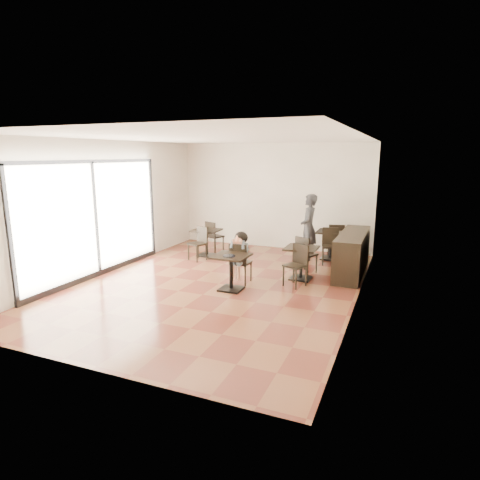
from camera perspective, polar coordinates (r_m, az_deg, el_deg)
The scene contains 23 objects.
floor at distance 9.11m, azimuth -3.03°, elevation -6.22°, with size 6.00×8.00×0.01m, color brown.
ceiling at distance 8.66m, azimuth -3.28°, elevation 14.33°, with size 6.00×8.00×0.01m, color white.
wall_back at distance 12.44m, azimuth 4.87°, elevation 6.23°, with size 6.00×0.01×3.20m, color white.
wall_front at distance 5.48m, azimuth -21.52°, elevation -2.04°, with size 6.00×0.01×3.20m, color white.
wall_left at distance 10.38m, azimuth -18.31°, elevation 4.51°, with size 0.01×8.00×3.20m, color white.
wall_right at distance 7.93m, azimuth 16.82°, elevation 2.44°, with size 0.01×8.00×3.20m, color white.
storefront_window at distance 10.02m, azimuth -19.95°, elevation 2.99°, with size 0.04×4.50×2.60m, color white.
child_table at distance 8.58m, azimuth -1.28°, elevation -4.66°, with size 0.73×0.73×0.77m, color black, non-canonical shape.
child_chair at distance 9.05m, azimuth 0.12°, elevation -3.26°, with size 0.42×0.42×0.93m, color black, non-canonical shape.
child at distance 9.02m, azimuth 0.12°, elevation -2.52°, with size 0.42×0.58×1.17m, color slate, non-canonical shape.
plate at distance 8.39m, azimuth -1.57°, elevation -2.26°, with size 0.26×0.26×0.02m, color black.
pizza_slice at distance 8.75m, azimuth -0.35°, elevation -0.10°, with size 0.27×0.21×0.06m, color #E4C97D, non-canonical shape.
adult_patron at distance 11.10m, azimuth 9.73°, elevation 1.79°, with size 0.66×0.43×1.82m, color #333338.
cafe_table_mid at distance 9.43m, azimuth 8.67°, elevation -3.28°, with size 0.72×0.72×0.76m, color black, non-canonical shape.
cafe_table_left at distance 11.51m, azimuth -4.78°, elevation -0.38°, with size 0.72×0.72×0.76m, color black, non-canonical shape.
cafe_table_back at distance 11.39m, azimuth 12.74°, elevation -0.71°, with size 0.75×0.75×0.79m, color black, non-canonical shape.
chair_mid_a at distance 9.93m, azimuth 9.45°, elevation -2.07°, with size 0.41×0.41×0.92m, color black, non-canonical shape.
chair_mid_b at distance 8.89m, azimuth 7.83°, elevation -3.68°, with size 0.41×0.41×0.92m, color black, non-canonical shape.
chair_left_a at distance 11.98m, azimuth -3.59°, elevation 0.50°, with size 0.41×0.41×0.92m, color black, non-canonical shape.
chair_left_b at distance 11.02m, azimuth -6.09°, elevation -0.56°, with size 0.41×0.41×0.92m, color black, non-canonical shape.
chair_back_a at distance 11.67m, azimuth 13.46°, elevation -0.03°, with size 0.43×0.43×0.95m, color black, non-canonical shape.
chair_back_b at distance 10.83m, azimuth 12.71°, elevation -0.93°, with size 0.43×0.43×0.95m, color black, non-canonical shape.
service_counter at distance 10.13m, azimuth 15.66°, elevation -1.83°, with size 0.60×2.40×1.00m, color black.
Camera 1 is at (3.74, -7.80, 2.85)m, focal length 30.00 mm.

